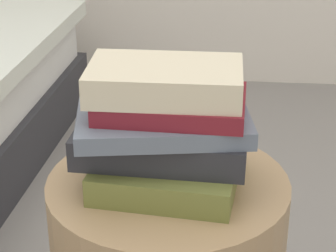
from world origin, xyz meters
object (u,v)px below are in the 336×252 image
object	(u,v)px
book_olive	(166,172)
book_charcoal	(162,142)
book_slate	(163,119)
book_cream	(165,80)
book_maroon	(171,104)

from	to	relation	value
book_olive	book_charcoal	size ratio (longest dim) A/B	0.82
book_slate	book_cream	distance (m)	0.07
book_charcoal	book_olive	bearing A→B (deg)	-51.10
book_charcoal	book_maroon	distance (m)	0.08
book_charcoal	book_cream	size ratio (longest dim) A/B	1.16
book_olive	book_charcoal	xyz separation A→B (m)	(-0.01, 0.01, 0.05)
book_olive	book_charcoal	world-z (taller)	book_charcoal
book_olive	book_cream	bearing A→B (deg)	103.97
book_charcoal	book_maroon	world-z (taller)	book_maroon
book_slate	book_olive	bearing A→B (deg)	-78.29
book_cream	book_slate	bearing A→B (deg)	178.17
book_maroon	book_slate	bearing A→B (deg)	166.98
book_olive	book_charcoal	bearing A→B (deg)	132.21
book_charcoal	book_cream	xyz separation A→B (m)	(0.01, 0.00, 0.12)
book_slate	book_cream	size ratio (longest dim) A/B	1.14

